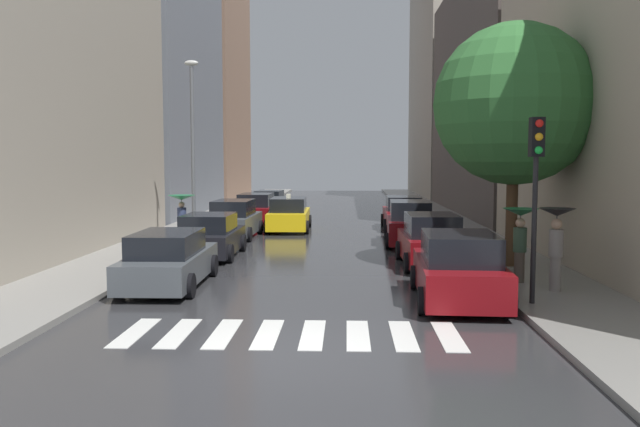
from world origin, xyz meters
name	(u,v)px	position (x,y,z in m)	size (l,w,h in m)	color
ground_plane	(326,223)	(0.00, 24.00, -0.02)	(28.00, 72.00, 0.04)	#2F2F32
sidewalk_left	(210,221)	(-6.50, 24.00, 0.07)	(3.00, 72.00, 0.15)	gray
sidewalk_right	(445,222)	(6.50, 24.00, 0.07)	(3.00, 72.00, 0.15)	gray
crosswalk_stripes	(290,334)	(0.00, 1.36, 0.01)	(6.75, 2.20, 0.01)	silver
building_left_near	(0,65)	(-11.00, 11.06, 6.79)	(6.00, 18.93, 13.57)	#9E9384
building_left_mid	(152,62)	(-11.00, 28.74, 9.49)	(6.00, 14.50, 18.98)	slate
building_left_far	(204,67)	(-11.00, 43.41, 11.25)	(6.00, 12.47, 22.50)	#8C6B56
building_right_mid	(505,96)	(11.00, 29.84, 7.45)	(6.00, 21.66, 14.89)	#564C47
building_right_far	(450,83)	(11.00, 51.24, 10.81)	(6.00, 19.52, 21.61)	#9E9384
parked_car_left_nearest	(169,261)	(-3.76, 6.03, 0.72)	(2.09, 4.69, 1.53)	#474C51
parked_car_left_second	(210,237)	(-3.77, 11.40, 0.73)	(2.11, 4.14, 1.55)	black
parked_car_left_third	(234,220)	(-3.88, 17.01, 0.79)	(2.11, 4.49, 1.69)	#474C51
parked_car_left_fourth	(257,210)	(-3.71, 22.87, 0.78)	(2.14, 4.46, 1.67)	maroon
parked_car_left_fifth	(270,203)	(-3.76, 29.13, 0.72)	(2.14, 4.36, 1.53)	#0C4C2D
parked_car_right_nearest	(459,270)	(3.86, 4.44, 0.80)	(2.29, 4.47, 1.71)	maroon
parked_car_right_second	(431,242)	(3.88, 9.71, 0.80)	(2.05, 4.15, 1.73)	maroon
parked_car_right_third	(409,224)	(3.70, 15.09, 0.84)	(2.15, 4.68, 1.80)	maroon
parked_car_right_fourth	(403,214)	(3.94, 20.85, 0.77)	(2.10, 4.30, 1.66)	maroon
taxi_midroad	(289,215)	(-1.71, 19.97, 0.76)	(2.13, 4.62, 1.81)	yellow
pedestrian_foreground	(520,230)	(5.83, 6.30, 1.59)	(0.95, 0.95, 2.02)	brown
pedestrian_near_tree	(556,234)	(6.43, 5.18, 1.62)	(0.90, 0.90, 2.11)	gray
pedestrian_by_kerb	(182,207)	(-5.56, 14.40, 1.58)	(1.11, 1.11, 1.90)	black
street_tree_right	(514,105)	(6.29, 9.04, 5.18)	(5.00, 5.00, 7.54)	#513823
traffic_light_right_corner	(536,168)	(5.45, 3.72, 3.29)	(0.30, 0.42, 4.30)	black
lamp_post_left	(193,136)	(-5.55, 16.41, 4.48)	(0.60, 0.28, 7.57)	#595B60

